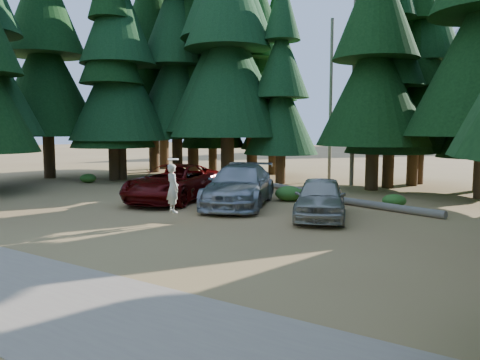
{
  "coord_description": "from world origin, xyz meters",
  "views": [
    {
      "loc": [
        10.24,
        -11.67,
        3.23
      ],
      "look_at": [
        0.16,
        3.65,
        1.25
      ],
      "focal_mm": 35.0,
      "sensor_mm": 36.0,
      "label": 1
    }
  ],
  "objects": [
    {
      "name": "ground",
      "position": [
        0.0,
        0.0,
        0.0
      ],
      "size": [
        160.0,
        160.0,
        0.0
      ],
      "primitive_type": "plane",
      "color": "#986D40",
      "rests_on": "ground"
    },
    {
      "name": "forest_belt_north",
      "position": [
        0.0,
        15.0,
        0.0
      ],
      "size": [
        36.0,
        7.0,
        22.0
      ],
      "primitive_type": null,
      "color": "black",
      "rests_on": "ground"
    },
    {
      "name": "forest_belt_west",
      "position": [
        -15.5,
        4.0,
        0.0
      ],
      "size": [
        6.0,
        22.0,
        22.0
      ],
      "primitive_type": null,
      "color": "black",
      "rests_on": "ground"
    },
    {
      "name": "snag_front",
      "position": [
        0.8,
        14.5,
        6.0
      ],
      "size": [
        0.24,
        0.24,
        12.0
      ],
      "primitive_type": "cylinder",
      "color": "slate",
      "rests_on": "ground"
    },
    {
      "name": "snag_back",
      "position": [
        -1.2,
        16.0,
        5.0
      ],
      "size": [
        0.2,
        0.2,
        10.0
      ],
      "primitive_type": "cylinder",
      "color": "slate",
      "rests_on": "ground"
    },
    {
      "name": "mountain_peak",
      "position": [
        -2.59,
        88.23,
        12.71
      ],
      "size": [
        48.0,
        50.0,
        28.0
      ],
      "color": "gray",
      "rests_on": "ground"
    },
    {
      "name": "red_pickup",
      "position": [
        -3.85,
        4.28,
        0.83
      ],
      "size": [
        4.09,
        6.43,
        1.65
      ],
      "primitive_type": "imported",
      "rotation": [
        0.0,
        0.0,
        0.24
      ],
      "color": "#560707",
      "rests_on": "ground"
    },
    {
      "name": "silver_minivan_center",
      "position": [
        -0.61,
        4.78,
        0.86
      ],
      "size": [
        4.46,
        6.43,
        1.73
      ],
      "primitive_type": "imported",
      "rotation": [
        0.0,
        0.0,
        0.38
      ],
      "color": "#999CA0",
      "rests_on": "ground"
    },
    {
      "name": "silver_minivan_right",
      "position": [
        3.41,
        4.05,
        0.75
      ],
      "size": [
        3.28,
        4.76,
        1.5
      ],
      "primitive_type": "imported",
      "rotation": [
        0.0,
        0.0,
        0.38
      ],
      "color": "#ABA798",
      "rests_on": "ground"
    },
    {
      "name": "frisbee_player",
      "position": [
        -0.44,
        0.36,
        1.24
      ],
      "size": [
        0.73,
        0.63,
        1.86
      ],
      "rotation": [
        0.0,
        0.0,
        2.71
      ],
      "color": "beige",
      "rests_on": "ground"
    },
    {
      "name": "log_left",
      "position": [
        -6.24,
        7.0,
        0.17
      ],
      "size": [
        4.77,
        0.85,
        0.34
      ],
      "primitive_type": "cylinder",
      "rotation": [
        0.0,
        1.57,
        -0.11
      ],
      "color": "slate",
      "rests_on": "ground"
    },
    {
      "name": "log_mid",
      "position": [
        -1.51,
        10.5,
        0.15
      ],
      "size": [
        3.35,
        1.75,
        0.29
      ],
      "primitive_type": "cylinder",
      "rotation": [
        0.0,
        1.57,
        -0.43
      ],
      "color": "slate",
      "rests_on": "ground"
    },
    {
      "name": "log_right",
      "position": [
        5.0,
        7.0,
        0.15
      ],
      "size": [
        4.72,
        1.68,
        0.31
      ],
      "primitive_type": "cylinder",
      "rotation": [
        0.0,
        1.57,
        -0.29
      ],
      "color": "slate",
      "rests_on": "ground"
    },
    {
      "name": "shrub_far_left",
      "position": [
        -5.89,
        8.19,
        0.26
      ],
      "size": [
        0.96,
        0.96,
        0.53
      ],
      "primitive_type": "ellipsoid",
      "color": "#30661E",
      "rests_on": "ground"
    },
    {
      "name": "shrub_left",
      "position": [
        -1.7,
        8.42,
        0.21
      ],
      "size": [
        0.78,
        0.78,
        0.43
      ],
      "primitive_type": "ellipsoid",
      "color": "#30661E",
      "rests_on": "ground"
    },
    {
      "name": "shrub_center_left",
      "position": [
        0.5,
        7.18,
        0.34
      ],
      "size": [
        1.23,
        1.23,
        0.68
      ],
      "primitive_type": "ellipsoid",
      "color": "#30661E",
      "rests_on": "ground"
    },
    {
      "name": "shrub_center_right",
      "position": [
        0.81,
        7.92,
        0.24
      ],
      "size": [
        0.89,
        0.89,
        0.49
      ],
      "primitive_type": "ellipsoid",
      "color": "#30661E",
      "rests_on": "ground"
    },
    {
      "name": "shrub_right",
      "position": [
        2.19,
        6.96,
        0.33
      ],
      "size": [
        1.2,
        1.2,
        0.66
      ],
      "primitive_type": "ellipsoid",
      "color": "#30661E",
      "rests_on": "ground"
    },
    {
      "name": "shrub_far_right",
      "position": [
        5.0,
        8.06,
        0.27
      ],
      "size": [
        0.98,
        0.98,
        0.54
      ],
      "primitive_type": "ellipsoid",
      "color": "#30661E",
      "rests_on": "ground"
    },
    {
      "name": "shrub_edge_west",
      "position": [
        -13.19,
        6.99,
        0.27
      ],
      "size": [
        0.98,
        0.98,
        0.54
      ],
      "primitive_type": "ellipsoid",
      "color": "#30661E",
      "rests_on": "ground"
    }
  ]
}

